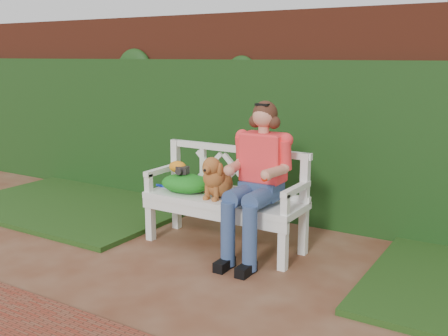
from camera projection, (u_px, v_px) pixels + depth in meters
The scene contains 11 objects.
ground at pixel (209, 276), 4.24m from camera, with size 60.00×60.00×0.00m, color #552716.
brick_wall at pixel (306, 117), 5.59m from camera, with size 10.00×0.30×2.20m, color maroon.
ivy_hedge at pixel (297, 143), 5.46m from camera, with size 10.00×0.18×1.70m, color #193412.
grass_left at pixel (81, 203), 6.21m from camera, with size 2.60×2.00×0.05m, color #193210.
garden_bench at pixel (224, 222), 4.83m from camera, with size 1.58×0.60×0.48m, color white, non-canonical shape.
seated_woman at pixel (261, 183), 4.53m from camera, with size 0.56×0.75×1.33m, color #F1415F, non-canonical shape.
dog at pixel (217, 176), 4.72m from camera, with size 0.26×0.36×0.39m, color #B96A30, non-canonical shape.
tennis_racket at pixel (185, 190), 4.99m from camera, with size 0.54×0.22×0.03m, color silver, non-canonical shape.
green_bag at pixel (186, 183), 4.96m from camera, with size 0.49×0.38×0.17m, color #206E19, non-canonical shape.
camera_item at pixel (183, 170), 4.94m from camera, with size 0.11×0.08×0.07m, color #262324.
baseball_glove at pixel (178, 167), 4.99m from camera, with size 0.18×0.13×0.11m, color orange.
Camera 1 is at (2.18, -3.31, 1.75)m, focal length 42.00 mm.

